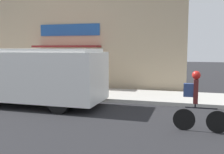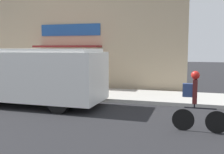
# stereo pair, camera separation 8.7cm
# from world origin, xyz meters

# --- Properties ---
(ground_plane) EXTENTS (70.00, 70.00, 0.00)m
(ground_plane) POSITION_xyz_m (0.00, 0.00, 0.00)
(ground_plane) COLOR #232326
(sidewalk) EXTENTS (28.00, 2.76, 0.16)m
(sidewalk) POSITION_xyz_m (0.00, 1.38, 0.08)
(sidewalk) COLOR #ADAAA3
(sidewalk) RESTS_ON ground_plane
(storefront) EXTENTS (14.64, 1.06, 5.23)m
(storefront) POSITION_xyz_m (0.03, 3.10, 2.62)
(storefront) COLOR tan
(storefront) RESTS_ON ground_plane
(school_bus) EXTENTS (6.40, 2.58, 2.24)m
(school_bus) POSITION_xyz_m (1.46, -1.33, 1.17)
(school_bus) COLOR white
(school_bus) RESTS_ON ground_plane
(cyclist) EXTENTS (1.47, 0.23, 1.65)m
(cyclist) POSITION_xyz_m (7.63, -2.93, 0.84)
(cyclist) COLOR black
(cyclist) RESTS_ON ground_plane
(trash_bin) EXTENTS (0.56, 0.56, 0.98)m
(trash_bin) POSITION_xyz_m (1.75, 1.77, 0.65)
(trash_bin) COLOR #2D5138
(trash_bin) RESTS_ON sidewalk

